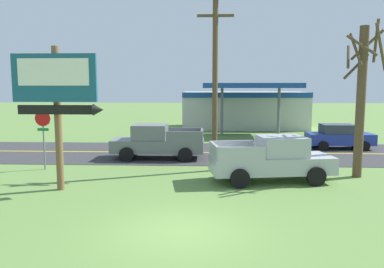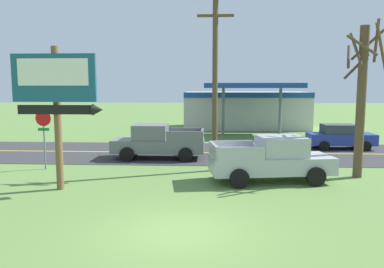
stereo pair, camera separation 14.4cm
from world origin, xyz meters
name	(u,v)px [view 1 (the left image)]	position (x,y,z in m)	size (l,w,h in m)	color
ground_plane	(179,231)	(0.00, 0.00, 0.00)	(180.00, 180.00, 0.00)	#5B7F3D
road_asphalt	(196,153)	(0.00, 13.00, 0.01)	(140.00, 8.00, 0.02)	#333335
road_centre_line	(196,152)	(0.00, 13.00, 0.02)	(126.00, 0.20, 0.01)	gold
motel_sign	(57,93)	(-5.00, 4.09, 3.86)	(3.50, 0.54, 5.63)	brown
stop_sign	(43,129)	(-7.32, 7.88, 2.03)	(0.80, 0.08, 2.95)	slate
utility_pole	(215,75)	(1.10, 7.98, 4.64)	(1.92, 0.26, 8.69)	brown
bare_tree	(361,96)	(7.59, 6.95, 3.69)	(1.97, 2.05, 6.94)	brown
gas_station	(244,109)	(4.33, 27.71, 1.94)	(12.00, 11.50, 4.40)	beige
pickup_silver_parked_on_lawn	(272,159)	(3.58, 6.00, 0.96)	(5.44, 2.83, 1.96)	#A8AAAF
pickup_grey_on_road	(157,142)	(-2.14, 11.00, 0.96)	(5.20, 2.24, 1.96)	slate
car_blue_near_lane	(339,136)	(9.44, 15.00, 0.83)	(4.20, 2.00, 1.64)	#233893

